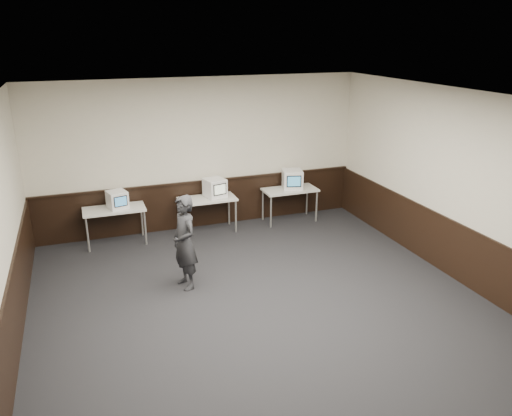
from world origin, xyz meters
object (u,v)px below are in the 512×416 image
Objects in this scene: emac_center at (215,188)px; emac_right at (292,179)px; desk_left at (114,212)px; person at (185,243)px; desk_right at (290,192)px; desk_center at (207,201)px; emac_left at (117,200)px.

emac_right is (1.77, -0.02, 0.02)m from emac_center.
desk_left is 0.75× the size of person.
desk_right is at bearing 113.90° from person.
emac_right is at bearing -14.49° from emac_center.
desk_center is at bearing -164.84° from emac_right.
desk_left is 1.90m from desk_center.
desk_center is at bearing 0.00° from desk_left.
emac_right is 0.34× the size of person.
desk_right is at bearing -162.45° from emac_right.
person reaches higher than desk_center.
emac_left is (0.08, -0.02, 0.25)m from desk_left.
emac_center is 0.92× the size of emac_right.
desk_left is 2.10m from emac_center.
person is at bearing -113.17° from desk_center.
person is (-1.15, -2.28, -0.15)m from emac_center.
person reaches higher than desk_left.
desk_right is 3.73m from emac_left.
desk_left is at bearing -171.92° from person.
emac_right reaches higher than desk_center.
person reaches higher than desk_right.
emac_right is at bearing 113.40° from person.
desk_center is 2.46m from person.
desk_right is at bearing -14.59° from emac_center.
desk_right is 3.65m from person.
desk_center is at bearing -14.50° from emac_left.
person is at bearing -67.57° from desk_left.
emac_right reaches higher than desk_right.
emac_left is at bearing -179.39° from desk_center.
emac_left is at bearing -179.70° from desk_right.
emac_center is (2.00, 0.04, 0.02)m from emac_left.
emac_center reaches higher than desk_right.
person is (-0.97, -2.26, 0.12)m from desk_center.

